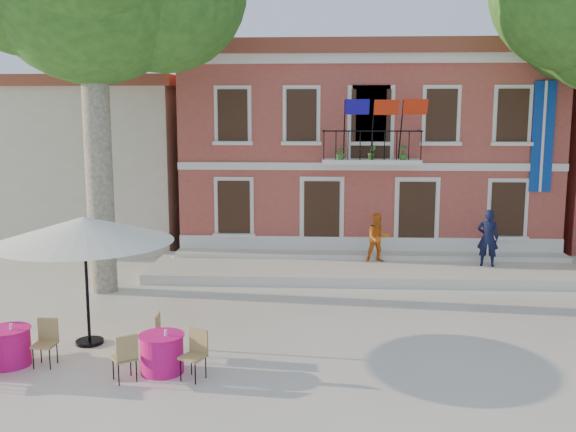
{
  "coord_description": "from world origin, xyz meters",
  "views": [
    {
      "loc": [
        0.43,
        -15.57,
        5.01
      ],
      "look_at": [
        -0.61,
        3.5,
        1.99
      ],
      "focal_mm": 40.0,
      "sensor_mm": 36.0,
      "label": 1
    }
  ],
  "objects_px": {
    "patio_umbrella": "(84,230)",
    "cafe_table_1": "(162,351)",
    "pedestrian_orange": "(378,238)",
    "cafe_table_0": "(9,345)",
    "pedestrian_navy": "(488,238)"
  },
  "relations": [
    {
      "from": "patio_umbrella",
      "to": "cafe_table_1",
      "type": "height_order",
      "value": "patio_umbrella"
    },
    {
      "from": "pedestrian_orange",
      "to": "cafe_table_0",
      "type": "bearing_deg",
      "value": -143.35
    },
    {
      "from": "pedestrian_navy",
      "to": "cafe_table_1",
      "type": "xyz_separation_m",
      "value": [
        -8.31,
        -8.21,
        -0.77
      ]
    },
    {
      "from": "patio_umbrella",
      "to": "cafe_table_0",
      "type": "relative_size",
      "value": 2.04
    },
    {
      "from": "patio_umbrella",
      "to": "pedestrian_orange",
      "type": "relative_size",
      "value": 2.41
    },
    {
      "from": "cafe_table_1",
      "to": "patio_umbrella",
      "type": "bearing_deg",
      "value": 143.31
    },
    {
      "from": "patio_umbrella",
      "to": "pedestrian_orange",
      "type": "bearing_deg",
      "value": 45.73
    },
    {
      "from": "patio_umbrella",
      "to": "pedestrian_navy",
      "type": "height_order",
      "value": "patio_umbrella"
    },
    {
      "from": "patio_umbrella",
      "to": "cafe_table_1",
      "type": "bearing_deg",
      "value": -36.69
    },
    {
      "from": "patio_umbrella",
      "to": "cafe_table_1",
      "type": "xyz_separation_m",
      "value": [
        2.01,
        -1.5,
        -2.13
      ]
    },
    {
      "from": "pedestrian_navy",
      "to": "cafe_table_1",
      "type": "relative_size",
      "value": 0.97
    },
    {
      "from": "cafe_table_0",
      "to": "cafe_table_1",
      "type": "relative_size",
      "value": 1.0
    },
    {
      "from": "pedestrian_navy",
      "to": "pedestrian_orange",
      "type": "relative_size",
      "value": 1.13
    },
    {
      "from": "patio_umbrella",
      "to": "cafe_table_0",
      "type": "distance_m",
      "value": 2.76
    },
    {
      "from": "pedestrian_navy",
      "to": "pedestrian_orange",
      "type": "distance_m",
      "value": 3.42
    }
  ]
}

